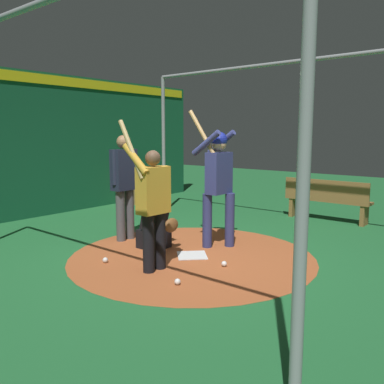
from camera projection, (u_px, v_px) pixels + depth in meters
ground_plane at (192, 256)px, 5.90m from camera, size 25.70×25.70×0.00m
dirt_circle at (192, 256)px, 5.90m from camera, size 3.56×3.56×0.01m
home_plate at (192, 255)px, 5.89m from camera, size 0.59×0.59×0.01m
batter at (218, 178)px, 6.23m from camera, size 0.68×0.49×2.14m
catcher at (156, 224)px, 6.26m from camera, size 0.58×0.40×0.96m
umpire at (124, 182)px, 6.67m from camera, size 0.22×0.49×1.75m
visitor at (153, 202)px, 5.17m from camera, size 0.54×0.50×1.95m
back_wall at (30, 145)px, 8.44m from camera, size 0.22×9.70×3.05m
cage_frame at (192, 110)px, 5.59m from camera, size 5.38×4.52×3.03m
bat_rack at (125, 184)px, 10.25m from camera, size 1.18×0.18×1.05m
bench at (327, 199)px, 8.21m from camera, size 1.71×0.36×0.85m
baseball_0 at (224, 264)px, 5.42m from camera, size 0.07×0.07×0.07m
baseball_1 at (105, 260)px, 5.58m from camera, size 0.07×0.07×0.07m
baseball_2 at (178, 282)px, 4.77m from camera, size 0.07×0.07×0.07m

